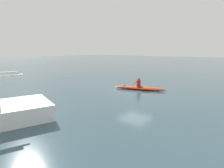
% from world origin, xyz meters
% --- Properties ---
extents(ground_plane, '(160.00, 160.00, 0.00)m').
position_xyz_m(ground_plane, '(0.00, 0.00, 0.00)').
color(ground_plane, '#334C56').
extents(kayak, '(4.56, 2.10, 0.29)m').
position_xyz_m(kayak, '(-0.03, -0.59, 0.15)').
color(kayak, red).
rests_on(kayak, ground).
extents(kayaker, '(0.77, 2.22, 0.77)m').
position_xyz_m(kayaker, '(0.06, -0.56, 0.62)').
color(kayaker, red).
rests_on(kayaker, kayak).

